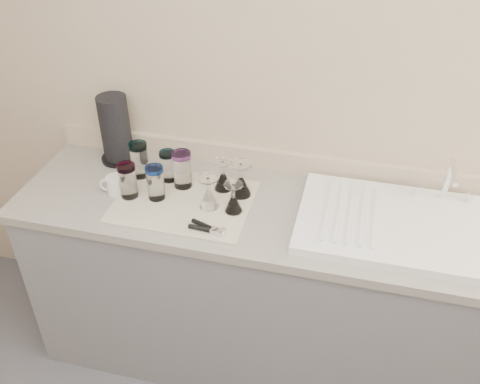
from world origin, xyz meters
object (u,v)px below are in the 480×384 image
(tumbler_teal, at_px, (139,160))
(tumbler_magenta, at_px, (128,180))
(tumbler_blue, at_px, (155,182))
(can_opener, at_px, (208,228))
(goblet_back_right, at_px, (241,184))
(goblet_front_right, at_px, (233,202))
(paper_towel_roll, at_px, (116,130))
(goblet_front_left, at_px, (209,197))
(tumbler_cyan, at_px, (168,166))
(tumbler_purple, at_px, (182,169))
(white_mug, at_px, (115,185))
(goblet_back_left, at_px, (223,179))
(sink_unit, at_px, (407,225))

(tumbler_teal, relative_size, tumbler_magenta, 1.06)
(tumbler_blue, relative_size, can_opener, 0.98)
(goblet_back_right, bearing_deg, goblet_front_right, -91.04)
(can_opener, height_order, paper_towel_roll, paper_towel_roll)
(goblet_front_left, bearing_deg, tumbler_cyan, 147.40)
(tumbler_teal, bearing_deg, tumbler_purple, -8.37)
(tumbler_teal, bearing_deg, paper_towel_roll, 143.69)
(goblet_back_right, xyz_separation_m, goblet_front_left, (-0.10, -0.11, -0.00))
(goblet_back_right, bearing_deg, tumbler_teal, 175.96)
(goblet_back_right, distance_m, white_mug, 0.52)
(can_opener, bearing_deg, tumbler_blue, 149.98)
(tumbler_cyan, relative_size, goblet_back_left, 1.01)
(sink_unit, xyz_separation_m, paper_towel_roll, (-1.28, 0.20, 0.13))
(goblet_back_left, bearing_deg, tumbler_blue, -152.18)
(tumbler_purple, height_order, goblet_back_right, tumbler_purple)
(goblet_front_right, bearing_deg, can_opener, -113.72)
(tumbler_teal, bearing_deg, tumbler_cyan, -0.40)
(goblet_back_right, bearing_deg, tumbler_blue, -162.19)
(tumbler_purple, bearing_deg, white_mug, -157.54)
(tumbler_teal, xyz_separation_m, can_opener, (0.39, -0.29, -0.07))
(sink_unit, height_order, goblet_front_left, sink_unit)
(sink_unit, relative_size, paper_towel_roll, 2.64)
(goblet_back_left, height_order, goblet_front_right, goblet_back_left)
(tumbler_teal, xyz_separation_m, goblet_back_left, (0.38, -0.01, -0.03))
(tumbler_cyan, distance_m, goblet_back_left, 0.25)
(sink_unit, relative_size, tumbler_magenta, 5.50)
(tumbler_teal, relative_size, goblet_back_left, 1.16)
(white_mug, relative_size, paper_towel_roll, 0.36)
(goblet_back_left, bearing_deg, tumbler_cyan, 178.31)
(goblet_back_right, distance_m, goblet_front_right, 0.12)
(sink_unit, relative_size, goblet_front_left, 5.89)
(sink_unit, distance_m, white_mug, 1.18)
(tumbler_cyan, relative_size, paper_towel_roll, 0.44)
(tumbler_blue, bearing_deg, goblet_front_right, -1.58)
(tumbler_blue, bearing_deg, tumbler_teal, 132.86)
(sink_unit, xyz_separation_m, tumbler_purple, (-0.92, 0.06, 0.07))
(tumbler_blue, xyz_separation_m, goblet_front_right, (0.33, -0.01, -0.03))
(sink_unit, distance_m, goblet_front_right, 0.67)
(goblet_front_left, bearing_deg, tumbler_purple, 142.70)
(sink_unit, height_order, white_mug, sink_unit)
(goblet_back_left, relative_size, goblet_front_left, 0.97)
(tumbler_purple, distance_m, can_opener, 0.33)
(tumbler_magenta, relative_size, goblet_back_right, 0.98)
(can_opener, bearing_deg, tumbler_magenta, 160.05)
(tumbler_magenta, distance_m, goblet_back_right, 0.46)
(sink_unit, height_order, goblet_front_right, sink_unit)
(tumbler_blue, xyz_separation_m, goblet_back_right, (0.33, 0.11, -0.02))
(tumbler_teal, xyz_separation_m, white_mug, (-0.06, -0.14, -0.05))
(tumbler_teal, distance_m, goblet_front_right, 0.48)
(tumbler_purple, distance_m, goblet_front_right, 0.28)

